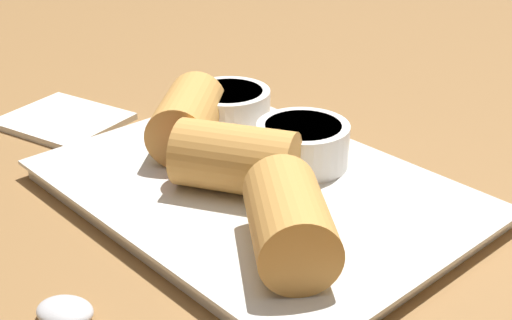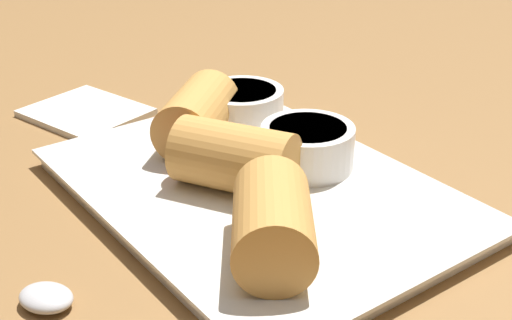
# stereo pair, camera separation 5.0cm
# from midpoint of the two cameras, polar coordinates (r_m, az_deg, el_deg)

# --- Properties ---
(table_surface) EXTENTS (1.80, 1.40, 0.02)m
(table_surface) POSITION_cam_midpoint_polar(r_m,az_deg,el_deg) (0.57, -2.27, -2.75)
(table_surface) COLOR olive
(table_surface) RESTS_ON ground
(serving_plate) EXTENTS (0.31, 0.23, 0.01)m
(serving_plate) POSITION_cam_midpoint_polar(r_m,az_deg,el_deg) (0.53, -2.71, -2.70)
(serving_plate) COLOR silver
(serving_plate) RESTS_ON table_surface
(roll_front_left) EXTENTS (0.10, 0.09, 0.05)m
(roll_front_left) POSITION_cam_midpoint_polar(r_m,az_deg,el_deg) (0.51, -4.98, 0.11)
(roll_front_left) COLOR #D19347
(roll_front_left) RESTS_ON serving_plate
(roll_front_right) EXTENTS (0.10, 0.09, 0.05)m
(roll_front_right) POSITION_cam_midpoint_polar(r_m,az_deg,el_deg) (0.44, -0.68, -4.70)
(roll_front_right) COLOR #D19347
(roll_front_right) RESTS_ON serving_plate
(roll_back_left) EXTENTS (0.09, 0.10, 0.05)m
(roll_back_left) POSITION_cam_midpoint_polar(r_m,az_deg,el_deg) (0.59, -7.87, 3.48)
(roll_back_left) COLOR #D19347
(roll_back_left) RESTS_ON serving_plate
(dipping_bowl_near) EXTENTS (0.07, 0.07, 0.03)m
(dipping_bowl_near) POSITION_cam_midpoint_polar(r_m,az_deg,el_deg) (0.55, 1.15, 1.34)
(dipping_bowl_near) COLOR white
(dipping_bowl_near) RESTS_ON serving_plate
(dipping_bowl_far) EXTENTS (0.07, 0.07, 0.03)m
(dipping_bowl_far) POSITION_cam_midpoint_polar(r_m,az_deg,el_deg) (0.62, -4.55, 4.22)
(dipping_bowl_far) COLOR white
(dipping_bowl_far) RESTS_ON serving_plate
(spoon) EXTENTS (0.17, 0.10, 0.01)m
(spoon) POSITION_cam_midpoint_polar(r_m,az_deg,el_deg) (0.43, -15.89, -12.35)
(spoon) COLOR silver
(spoon) RESTS_ON table_surface
(napkin) EXTENTS (0.12, 0.11, 0.01)m
(napkin) POSITION_cam_midpoint_polar(r_m,az_deg,el_deg) (0.70, -17.16, 3.01)
(napkin) COLOR silver
(napkin) RESTS_ON table_surface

